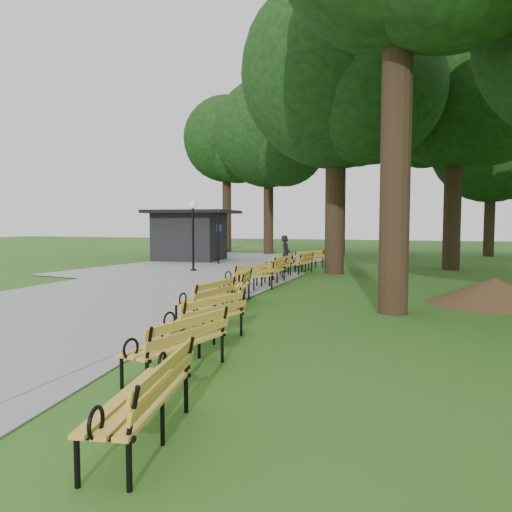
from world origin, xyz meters
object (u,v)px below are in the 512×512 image
(kiosk, at_px, (190,236))
(lawn_tree_2, at_px, (336,73))
(dirt_mound, at_px, (494,291))
(bench_6, at_px, (271,271))
(bench_3, at_px, (206,299))
(person, at_px, (286,254))
(bench_4, at_px, (236,287))
(bench_9, at_px, (306,260))
(bench_7, at_px, (277,267))
(bench_1, at_px, (176,344))
(lawn_tree_4, at_px, (456,85))
(bench_5, at_px, (249,277))
(bench_0, at_px, (140,399))
(bench_2, at_px, (204,319))
(bench_8, at_px, (300,263))
(lamp_post, at_px, (193,221))

(kiosk, relative_size, lawn_tree_2, 0.37)
(dirt_mound, distance_m, bench_6, 7.03)
(dirt_mound, height_order, lawn_tree_2, lawn_tree_2)
(bench_3, bearing_deg, person, -168.56)
(bench_4, relative_size, bench_9, 1.00)
(bench_7, bearing_deg, bench_1, 17.18)
(bench_1, bearing_deg, lawn_tree_2, -167.45)
(lawn_tree_4, bearing_deg, person, -151.72)
(person, bearing_deg, bench_4, 179.49)
(bench_7, height_order, lawn_tree_4, lawn_tree_4)
(bench_3, relative_size, bench_6, 1.00)
(bench_5, bearing_deg, dirt_mound, 112.65)
(kiosk, height_order, bench_3, kiosk)
(bench_3, distance_m, bench_6, 6.21)
(bench_0, relative_size, bench_9, 1.00)
(dirt_mound, xyz_separation_m, lawn_tree_4, (-0.32, 9.60, 7.74))
(bench_0, height_order, bench_2, same)
(kiosk, distance_m, bench_8, 8.71)
(bench_4, height_order, bench_8, same)
(bench_7, relative_size, bench_8, 1.00)
(person, xyz_separation_m, bench_9, (0.46, 1.91, -0.35))
(lamp_post, bearing_deg, lawn_tree_2, 10.29)
(bench_5, distance_m, lawn_tree_2, 9.93)
(bench_7, relative_size, lawn_tree_2, 0.16)
(lawn_tree_4, bearing_deg, bench_4, -118.22)
(bench_1, xyz_separation_m, bench_5, (-1.60, 8.14, 0.00))
(dirt_mound, distance_m, lawn_tree_4, 12.33)
(kiosk, distance_m, bench_7, 9.53)
(bench_9, bearing_deg, person, 24.13)
(bench_2, distance_m, bench_4, 4.22)
(bench_8, bearing_deg, lawn_tree_2, 120.14)
(person, relative_size, bench_8, 0.83)
(bench_1, bearing_deg, bench_4, -155.29)
(bench_2, height_order, lawn_tree_2, lawn_tree_2)
(bench_3, bearing_deg, lamp_post, -146.00)
(bench_2, bearing_deg, bench_4, -151.80)
(bench_6, height_order, lawn_tree_2, lawn_tree_2)
(lawn_tree_2, bearing_deg, bench_1, -90.67)
(bench_6, xyz_separation_m, lawn_tree_4, (6.32, 7.29, 7.65))
(bench_4, bearing_deg, person, 173.74)
(kiosk, relative_size, bench_3, 2.33)
(bench_0, distance_m, bench_5, 10.45)
(bench_5, bearing_deg, bench_7, -152.95)
(bench_1, relative_size, lawn_tree_2, 0.16)
(lamp_post, distance_m, bench_6, 5.59)
(kiosk, bearing_deg, person, -38.34)
(bench_9, bearing_deg, bench_4, 38.36)
(person, distance_m, bench_7, 2.02)
(kiosk, distance_m, lawn_tree_4, 14.92)
(bench_1, relative_size, bench_4, 1.00)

